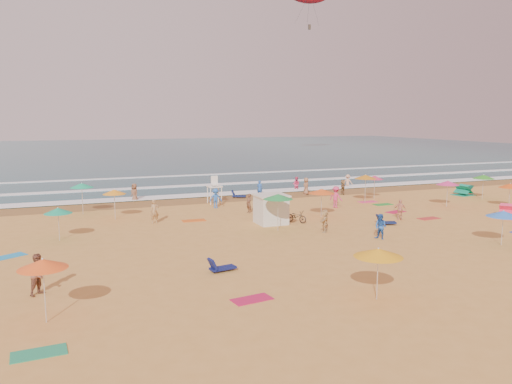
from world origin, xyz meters
name	(u,v)px	position (x,y,z in m)	size (l,w,h in m)	color
ground	(315,222)	(0.00, 0.00, 0.00)	(220.00, 220.00, 0.00)	gold
ocean	(141,152)	(0.00, 84.00, 0.00)	(220.00, 140.00, 0.18)	#0C4756
wet_sand	(253,197)	(0.00, 12.50, 0.01)	(220.00, 220.00, 0.00)	olive
surf_foam	(225,185)	(0.00, 21.32, 0.10)	(200.00, 18.70, 0.05)	white
cabana	(271,210)	(-3.25, 0.57, 1.00)	(2.00, 2.00, 2.00)	silver
cabana_roof	(271,195)	(-3.25, 0.57, 2.06)	(2.20, 2.20, 0.12)	silver
bicycle	(296,216)	(-1.35, 0.27, 0.44)	(0.58, 1.66, 0.87)	black
lifeguard_stand	(215,192)	(-4.59, 10.21, 1.05)	(1.20, 1.20, 2.10)	white
beach_umbrellas	(330,196)	(0.36, -1.47, 2.11)	(45.68, 26.19, 0.82)	#FF591A
loungers	(423,220)	(7.14, -3.21, 0.17)	(55.33, 23.16, 0.34)	#101853
towels	(347,230)	(0.67, -3.41, 0.01)	(39.32, 22.18, 0.03)	#BB1747
popup_tents	(484,198)	(17.22, 0.96, 0.60)	(7.56, 12.43, 1.20)	#E9335F
beachgoers	(259,203)	(-2.50, 4.68, 0.79)	(41.93, 25.81, 2.13)	#AA804E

